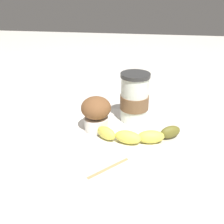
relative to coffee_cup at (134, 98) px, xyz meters
The scene contains 7 objects.
ground_plane 0.11m from the coffee_cup, 40.75° to the right, with size 3.00×3.00×0.00m, color beige.
paper_napkin 0.11m from the coffee_cup, 40.75° to the right, with size 0.26×0.26×0.00m, color white.
coffee_cup is the anchor object (origin of this frame).
muffin 0.12m from the coffee_cup, 52.99° to the right, with size 0.08×0.08×0.09m.
banana 0.13m from the coffee_cup, 10.61° to the left, with size 0.09×0.22×0.03m.
sugar_packet 0.14m from the coffee_cup, behind, with size 0.05×0.03×0.01m, color #E0B27F.
wooden_stirrer 0.25m from the coffee_cup, ahead, with size 0.11×0.01×0.00m, color tan.
Camera 1 is at (0.62, 0.09, 0.36)m, focal length 42.00 mm.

